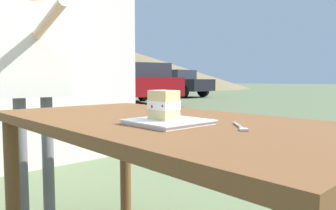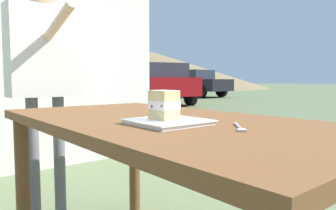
# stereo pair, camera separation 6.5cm
# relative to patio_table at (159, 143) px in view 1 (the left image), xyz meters

# --- Properties ---
(patio_table) EXTENTS (1.56, 0.80, 0.74)m
(patio_table) POSITION_rel_patio_table_xyz_m (0.00, 0.00, 0.00)
(patio_table) COLOR brown
(patio_table) RESTS_ON ground
(dessert_plate) EXTENTS (0.24, 0.24, 0.02)m
(dessert_plate) POSITION_rel_patio_table_xyz_m (-0.16, 0.10, 0.11)
(dessert_plate) COLOR white
(dessert_plate) RESTS_ON patio_table
(cake_slice) EXTENTS (0.09, 0.08, 0.10)m
(cake_slice) POSITION_rel_patio_table_xyz_m (-0.15, 0.10, 0.16)
(cake_slice) COLOR #E0C17A
(cake_slice) RESTS_ON dessert_plate
(dessert_fork) EXTENTS (0.13, 0.13, 0.01)m
(dessert_fork) POSITION_rel_patio_table_xyz_m (-0.37, -0.02, 0.10)
(dessert_fork) COLOR silver
(dessert_fork) RESTS_ON patio_table
(diner_person) EXTENTS (0.56, 0.43, 1.55)m
(diner_person) POSITION_rel_patio_table_xyz_m (1.04, 0.11, 0.40)
(diner_person) COLOR slate
(diner_person) RESTS_ON ground
(parked_car_near) EXTENTS (4.56, 2.86, 1.50)m
(parked_car_near) POSITION_rel_patio_table_xyz_m (8.74, -6.47, 0.17)
(parked_car_near) COLOR maroon
(parked_car_near) RESTS_ON ground
(parked_car_far) EXTENTS (4.43, 2.21, 1.45)m
(parked_car_far) POSITION_rel_patio_table_xyz_m (11.79, -11.30, 0.14)
(parked_car_far) COLOR black
(parked_car_far) RESTS_ON ground
(parked_car_extra) EXTENTS (4.40, 4.06, 1.58)m
(parked_car_extra) POSITION_rel_patio_table_xyz_m (17.42, -12.14, 0.19)
(parked_car_extra) COLOR beige
(parked_car_extra) RESTS_ON ground
(distant_hill) EXTENTS (31.75, 31.75, 5.01)m
(distant_hill) POSITION_rel_patio_table_xyz_m (31.84, -20.68, 1.87)
(distant_hill) COLOR olive
(distant_hill) RESTS_ON ground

